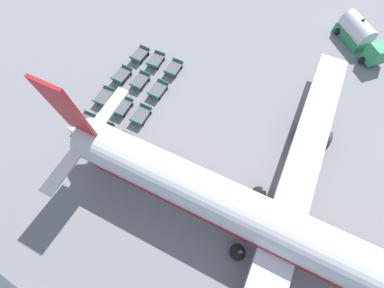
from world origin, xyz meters
name	(u,v)px	position (x,y,z in m)	size (l,w,h in m)	color
airplane	(299,238)	(15.59, -9.14, 3.06)	(42.27, 46.04, 11.25)	silver
fuel_tanker_primary	(359,36)	(-12.52, -9.48, 1.30)	(7.05, 7.30, 3.09)	#2D8C5B
baggage_dolly_row_near_col_a	(140,55)	(3.60, -33.18, 0.47)	(3.12, 1.65, 0.92)	#515459
baggage_dolly_row_near_col_b	(122,75)	(7.49, -33.17, 0.47)	(3.13, 1.67, 0.92)	#515459
baggage_dolly_row_near_col_c	(104,96)	(11.12, -33.01, 0.47)	(3.18, 1.81, 0.92)	#515459
baggage_dolly_row_near_col_d	(85,122)	(14.96, -32.68, 0.47)	(3.18, 1.81, 0.92)	#515459
baggage_dolly_row_mid_a_col_a	(156,60)	(3.41, -30.85, 0.47)	(3.18, 1.80, 0.92)	#515459
baggage_dolly_row_mid_a_col_b	(140,81)	(7.13, -30.69, 0.47)	(3.14, 1.70, 0.92)	#515459
baggage_dolly_row_mid_a_col_c	(123,106)	(11.21, -30.30, 0.47)	(3.17, 1.76, 0.92)	#515459
baggage_dolly_row_mid_a_col_d	(103,132)	(14.91, -30.18, 0.47)	(3.15, 1.72, 0.92)	#515459
baggage_dolly_row_mid_b_col_a	(174,68)	(3.43, -28.20, 0.47)	(3.15, 1.72, 0.92)	#515459
baggage_dolly_row_mid_b_col_b	(158,90)	(7.21, -28.07, 0.47)	(3.13, 1.66, 0.92)	#515459
baggage_dolly_row_mid_b_col_c	(141,115)	(11.11, -27.82, 0.47)	(3.17, 1.75, 0.92)	#515459
baggage_dolly_row_mid_b_col_d	(122,143)	(15.00, -27.54, 0.47)	(3.13, 1.66, 0.92)	#515459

